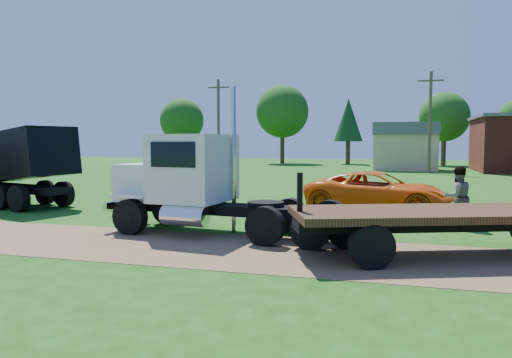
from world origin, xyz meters
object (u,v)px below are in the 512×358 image
(white_semi_tractor, at_px, (195,183))
(flatbed_trailer, at_px, (459,220))
(orange_pickup, at_px, (378,192))
(black_dump_truck, at_px, (6,162))

(white_semi_tractor, distance_m, flatbed_trailer, 7.55)
(white_semi_tractor, relative_size, orange_pickup, 1.31)
(white_semi_tractor, bearing_deg, orange_pickup, 56.99)
(black_dump_truck, bearing_deg, flatbed_trailer, 0.49)
(white_semi_tractor, relative_size, black_dump_truck, 0.94)
(flatbed_trailer, bearing_deg, white_semi_tractor, 150.13)
(flatbed_trailer, bearing_deg, orange_pickup, 85.55)
(black_dump_truck, relative_size, flatbed_trailer, 0.96)
(orange_pickup, xyz_separation_m, flatbed_trailer, (2.24, -7.53, 0.09))
(white_semi_tractor, height_order, black_dump_truck, white_semi_tractor)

